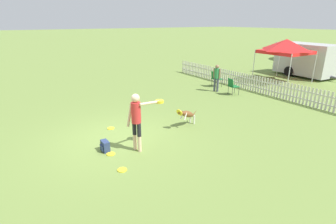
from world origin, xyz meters
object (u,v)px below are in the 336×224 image
backpack_on_grass (105,146)px  frisbee_near_handler (111,154)px  frisbee_midfield (111,128)px  handler_person (138,115)px  leaping_dog (187,114)px  folding_chair_blue_left (216,78)px  frisbee_near_dog (122,170)px  equipment_trailer (306,59)px  folding_chair_center (232,85)px  canopy_tent_main (286,46)px  spectator_standing (217,76)px

backpack_on_grass → frisbee_near_handler: bearing=12.8°
frisbee_near_handler → frisbee_midfield: (-1.84, 0.70, 0.00)m
handler_person → leaping_dog: (-0.74, 2.34, -0.65)m
leaping_dog → folding_chair_blue_left: 6.49m
frisbee_near_dog → equipment_trailer: equipment_trailer is taller
frisbee_near_dog → backpack_on_grass: bearing=-180.0°
frisbee_near_handler → backpack_on_grass: bearing=-167.2°
folding_chair_center → handler_person: bearing=125.9°
frisbee_near_handler → equipment_trailer: bearing=102.9°
leaping_dog → equipment_trailer: bearing=-93.7°
handler_person → folding_chair_blue_left: handler_person is taller
folding_chair_center → canopy_tent_main: size_ratio=0.33×
frisbee_near_handler → spectator_standing: bearing=116.4°
backpack_on_grass → frisbee_midfield: bearing=154.0°
frisbee_midfield → equipment_trailer: 15.11m
equipment_trailer → frisbee_near_handler: bearing=-72.4°
leaping_dog → frisbee_near_handler: size_ratio=4.61×
frisbee_midfield → folding_chair_center: bearing=97.5°
backpack_on_grass → folding_chair_blue_left: bearing=117.5°
canopy_tent_main → equipment_trailer: canopy_tent_main is taller
handler_person → spectator_standing: bearing=103.0°
frisbee_near_dog → backpack_on_grass: size_ratio=0.76×
backpack_on_grass → folding_chair_center: bearing=107.7°
handler_person → leaping_dog: size_ratio=1.51×
backpack_on_grass → spectator_standing: size_ratio=0.23×
folding_chair_blue_left → folding_chair_center: (1.83, -0.50, -0.02)m
folding_chair_center → equipment_trailer: size_ratio=0.18×
frisbee_near_dog → canopy_tent_main: canopy_tent_main is taller
folding_chair_blue_left → spectator_standing: bearing=150.6°
backpack_on_grass → leaping_dog: bearing=94.9°
frisbee_near_handler → frisbee_near_dog: size_ratio=1.00×
leaping_dog → folding_chair_blue_left: (-4.04, 5.08, 0.07)m
frisbee_near_dog → spectator_standing: size_ratio=0.17×
handler_person → leaping_dog: bearing=90.3°
handler_person → frisbee_midfield: (-2.03, -0.12, -1.10)m
frisbee_midfield → canopy_tent_main: 12.25m
frisbee_near_dog → backpack_on_grass: 1.27m
handler_person → frisbee_near_handler: (-0.19, -0.82, -1.10)m
spectator_standing → backpack_on_grass: bearing=95.6°
handler_person → frisbee_near_dog: size_ratio=6.95×
folding_chair_blue_left → canopy_tent_main: size_ratio=0.34×
frisbee_near_dog → frisbee_midfield: same height
folding_chair_blue_left → spectator_standing: spectator_standing is taller
backpack_on_grass → folding_chair_blue_left: 9.36m
canopy_tent_main → frisbee_near_dog: bearing=-71.5°
frisbee_midfield → folding_chair_blue_left: bearing=110.1°
leaping_dog → folding_chair_center: (-2.21, 4.58, 0.05)m
frisbee_near_handler → equipment_trailer: equipment_trailer is taller
frisbee_near_handler → folding_chair_blue_left: folding_chair_blue_left is taller
spectator_standing → frisbee_midfield: bearing=86.6°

